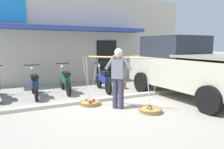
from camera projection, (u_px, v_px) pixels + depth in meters
The scene contains 11 objects.
ground_plane at pixel (103, 108), 6.14m from camera, with size 90.00×90.00×0.00m, color #9E998C.
sidewalk_curb at pixel (94, 100), 6.75m from camera, with size 20.00×0.24×0.10m, color #BAB4A5.
fruit_vendor at pixel (118, 74), 5.92m from camera, with size 1.23×1.41×1.70m.
fruit_basket_left_side at pixel (150, 110), 5.70m from camera, with size 0.63×0.63×1.45m.
fruit_basket_right_side at pixel (90, 102), 6.40m from camera, with size 0.63×0.63×1.45m.
motorcycle_second_in_row at pixel (34, 84), 7.30m from camera, with size 0.54×1.82×1.09m.
motorcycle_third_in_row at pixel (65, 81), 7.98m from camera, with size 0.54×1.82×1.09m.
motorcycle_end_of_row at pixel (104, 80), 8.23m from camera, with size 0.54×1.82×1.09m.
parked_truck at pixel (188, 67), 7.28m from camera, with size 2.29×4.77×2.10m.
storefront_building at pixel (57, 39), 12.22m from camera, with size 13.00×6.00×4.20m.
wooden_crate at pixel (119, 85), 8.69m from camera, with size 0.44×0.36×0.32m, color olive.
Camera 1 is at (-2.41, -5.44, 1.80)m, focal length 34.25 mm.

